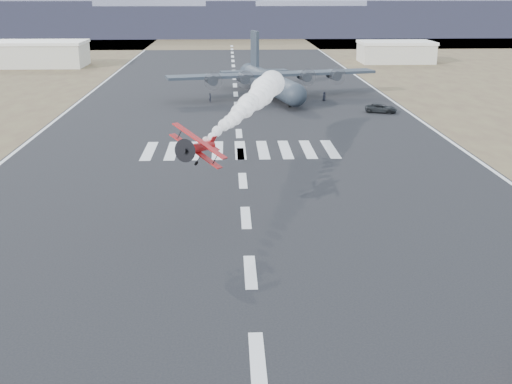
{
  "coord_description": "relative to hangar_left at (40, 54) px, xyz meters",
  "views": [
    {
      "loc": [
        -1.5,
        -32.46,
        20.71
      ],
      "look_at": [
        0.75,
        19.36,
        4.0
      ],
      "focal_mm": 45.0,
      "sensor_mm": 36.0,
      "label": 1
    }
  ],
  "objects": [
    {
      "name": "crew_d",
      "position": [
        60.61,
        -55.04,
        -2.57
      ],
      "size": [
        0.81,
        1.09,
        1.67
      ],
      "primitive_type": "imported",
      "rotation": [
        0.0,
        0.0,
        5.07
      ],
      "color": "black",
      "rests_on": "ground"
    },
    {
      "name": "crew_e",
      "position": [
        68.6,
        -57.45,
        -2.57
      ],
      "size": [
        0.94,
        0.94,
        1.68
      ],
      "primitive_type": "imported",
      "rotation": [
        0.0,
        0.0,
        0.77
      ],
      "color": "black",
      "rests_on": "ground"
    },
    {
      "name": "crew_f",
      "position": [
        55.71,
        -59.5,
        -2.49
      ],
      "size": [
        1.02,
        1.79,
        1.84
      ],
      "primitive_type": "imported",
      "rotation": [
        0.0,
        0.0,
        5.01
      ],
      "color": "black",
      "rests_on": "ground"
    },
    {
      "name": "transport_aircraft",
      "position": [
        58.71,
        -52.1,
        -0.35
      ],
      "size": [
        40.76,
        33.34,
        11.84
      ],
      "rotation": [
        0.0,
        0.0,
        0.23
      ],
      "color": "#1F262F",
      "rests_on": "ground"
    },
    {
      "name": "runway_markings",
      "position": [
        52.0,
        -85.0,
        -3.4
      ],
      "size": [
        60.0,
        260.0,
        0.01
      ],
      "primitive_type": null,
      "color": "silver",
      "rests_on": "ground"
    },
    {
      "name": "hangar_left",
      "position": [
        0.0,
        0.0,
        0.0
      ],
      "size": [
        24.5,
        14.5,
        6.7
      ],
      "color": "#B6B2A2",
      "rests_on": "ground"
    },
    {
      "name": "aerobatic_biplane",
      "position": [
        47.82,
        -122.58,
        3.79
      ],
      "size": [
        5.14,
        5.29,
        3.83
      ],
      "rotation": [
        0.0,
        0.49,
        -0.24
      ],
      "color": "#AD1B0B"
    },
    {
      "name": "support_vehicle",
      "position": [
        76.64,
        -69.67,
        -2.67
      ],
      "size": [
        5.83,
        4.13,
        1.48
      ],
      "primitive_type": "imported",
      "rotation": [
        0.0,
        0.0,
        1.22
      ],
      "color": "black",
      "rests_on": "ground"
    },
    {
      "name": "hangar_right",
      "position": [
        98.0,
        5.0,
        -0.4
      ],
      "size": [
        20.5,
        12.5,
        5.9
      ],
      "color": "#B6B2A2",
      "rests_on": "ground"
    },
    {
      "name": "ridge_seg_d",
      "position": [
        52.0,
        115.0,
        3.09
      ],
      "size": [
        150.0,
        50.0,
        13.0
      ],
      "primitive_type": "cube",
      "color": "slate",
      "rests_on": "ground"
    },
    {
      "name": "crew_c",
      "position": [
        63.49,
        -59.06,
        -2.46
      ],
      "size": [
        1.29,
        0.74,
        1.9
      ],
      "primitive_type": "imported",
      "rotation": [
        0.0,
        0.0,
        3.0
      ],
      "color": "black",
      "rests_on": "ground"
    },
    {
      "name": "ridge_seg_e",
      "position": [
        117.0,
        115.0,
        4.09
      ],
      "size": [
        150.0,
        50.0,
        15.0
      ],
      "primitive_type": "cube",
      "color": "slate",
      "rests_on": "ground"
    },
    {
      "name": "ridge_seg_c",
      "position": [
        -13.0,
        115.0,
        5.09
      ],
      "size": [
        150.0,
        50.0,
        17.0
      ],
      "primitive_type": "cube",
      "color": "slate",
      "rests_on": "ground"
    },
    {
      "name": "crew_h",
      "position": [
        55.39,
        -59.6,
        -2.55
      ],
      "size": [
        0.93,
        0.7,
        1.72
      ],
      "primitive_type": "imported",
      "rotation": [
        0.0,
        0.0,
        2.9
      ],
      "color": "black",
      "rests_on": "ground"
    },
    {
      "name": "crew_g",
      "position": [
        64.25,
        -57.74,
        -2.62
      ],
      "size": [
        0.59,
        0.67,
        1.58
      ],
      "primitive_type": "imported",
      "rotation": [
        0.0,
        0.0,
        1.35
      ],
      "color": "black",
      "rests_on": "ground"
    },
    {
      "name": "crew_b",
      "position": [
        53.84,
        -61.34,
        -2.62
      ],
      "size": [
        0.74,
        0.89,
        1.57
      ],
      "primitive_type": "imported",
      "rotation": [
        0.0,
        0.0,
        5.12
      ],
      "color": "black",
      "rests_on": "ground"
    },
    {
      "name": "crew_a",
      "position": [
        47.13,
        -58.15,
        -2.56
      ],
      "size": [
        0.64,
        0.72,
        1.69
      ],
      "primitive_type": "imported",
      "rotation": [
        0.0,
        0.0,
        1.82
      ],
      "color": "black",
      "rests_on": "ground"
    },
    {
      "name": "smoke_trail",
      "position": [
        54.67,
        -94.95,
        4.05
      ],
      "size": [
        10.08,
        34.23,
        3.58
      ],
      "rotation": [
        0.0,
        0.0,
        -0.24
      ],
      "color": "white"
    },
    {
      "name": "scrub_far",
      "position": [
        52.0,
        85.0,
        -3.41
      ],
      "size": [
        500.0,
        80.0,
        0.0
      ],
      "primitive_type": "cube",
      "color": "brown",
      "rests_on": "ground"
    },
    {
      "name": "ground",
      "position": [
        52.0,
        -145.0,
        -3.41
      ],
      "size": [
        500.0,
        500.0,
        0.0
      ],
      "primitive_type": "plane",
      "color": "black",
      "rests_on": "ground"
    }
  ]
}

